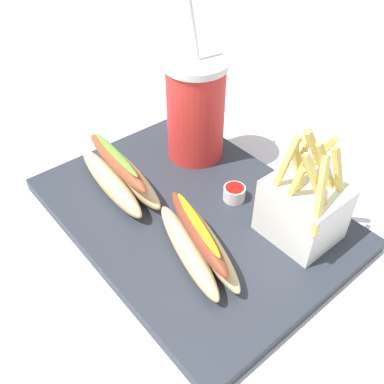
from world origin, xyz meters
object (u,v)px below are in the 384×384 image
Objects in this scene: soda_cup at (196,110)px; ketchup_cup_1 at (234,193)px; fries_basket at (303,208)px; hot_dog_2 at (119,175)px; ketchup_cup_2 at (179,121)px; hot_dog_1 at (197,242)px.

soda_cup reaches higher than ketchup_cup_1.
hot_dog_2 is at bearing 30.20° from fries_basket.
hot_dog_2 is 0.17m from ketchup_cup_1.
ketchup_cup_2 is (0.20, -0.06, -0.00)m from ketchup_cup_1.
ketchup_cup_1 is (0.10, 0.02, -0.03)m from fries_basket.
soda_cup is 0.11m from ketchup_cup_2.
fries_basket is 0.88× the size of hot_dog_2.
soda_cup is 0.15m from hot_dog_2.
fries_basket is 0.92× the size of hot_dog_1.
fries_basket is at bearing 177.04° from soda_cup.
fries_basket reaches higher than ketchup_cup_2.
soda_cup reaches higher than hot_dog_2.
hot_dog_1 is at bearing 145.83° from ketchup_cup_2.
soda_cup is 7.98× the size of ketchup_cup_1.
hot_dog_1 is 5.49× the size of ketchup_cup_1.
soda_cup is 1.40× the size of hot_dog_2.
ketchup_cup_1 is at bearing 166.10° from soda_cup.
ketchup_cup_1 is at bearing 10.28° from fries_basket.
hot_dog_1 is 5.80× the size of ketchup_cup_2.
soda_cup is 1.59× the size of fries_basket.
ketchup_cup_2 is at bearing -20.20° from soda_cup.
fries_basket reaches higher than ketchup_cup_1.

